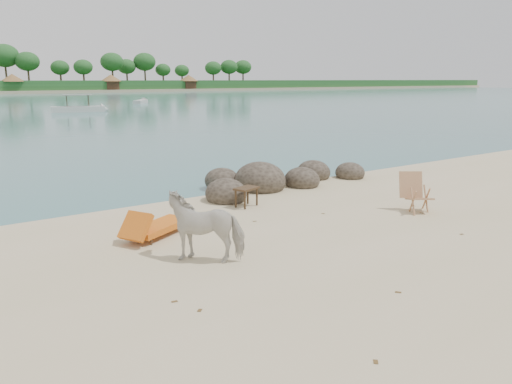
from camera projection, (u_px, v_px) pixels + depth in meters
boulders at (273, 181)px, 16.13m from camera, size 6.48×2.95×1.18m
cow at (206, 227)px, 9.62m from camera, size 1.63×1.55×1.31m
side_table at (246, 198)px, 13.61m from camera, size 0.76×0.61×0.53m
lounge_chair at (159, 224)px, 11.11m from camera, size 2.03×1.49×0.58m
deck_chair at (420, 194)px, 13.01m from camera, size 0.95×0.97×1.03m
boat_mid at (77, 97)px, 53.86m from camera, size 6.37×2.77×3.03m
boat_far at (141, 101)px, 73.36m from camera, size 3.97×4.80×0.59m
dead_leaves at (326, 253)px, 10.10m from camera, size 7.75×6.91×0.00m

